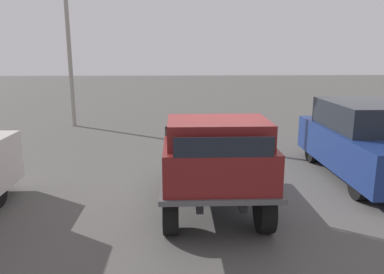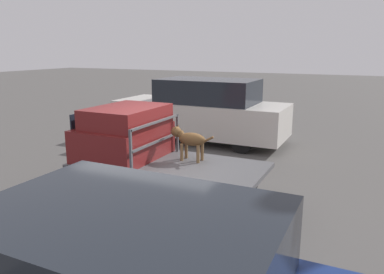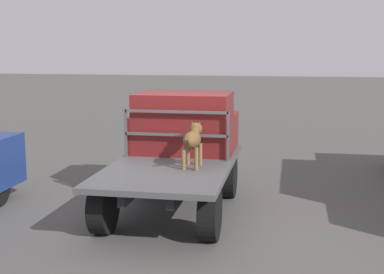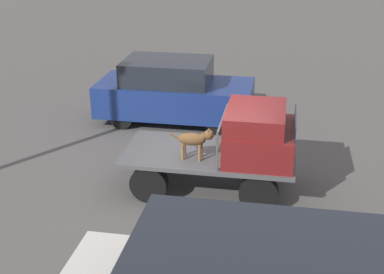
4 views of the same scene
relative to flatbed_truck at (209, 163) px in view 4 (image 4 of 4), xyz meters
name	(u,v)px [view 4 (image 4 of 4)]	position (x,y,z in m)	size (l,w,h in m)	color
ground_plane	(208,187)	(0.00, 0.00, -0.57)	(80.00, 80.00, 0.00)	#514F4C
flatbed_truck	(209,163)	(0.00, 0.00, 0.00)	(3.43, 1.80, 0.80)	black
truck_cab	(259,134)	(0.97, 0.00, 0.70)	(1.33, 1.68, 0.99)	maroon
truck_headboard	(223,129)	(0.27, 0.00, 0.74)	(0.04, 1.68, 0.77)	#4C4C4F
dog	(196,139)	(-0.21, -0.36, 0.64)	(0.90, 0.25, 0.66)	brown
parked_sedan	(173,91)	(-1.51, 3.64, 0.28)	(4.11, 1.81, 1.70)	black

